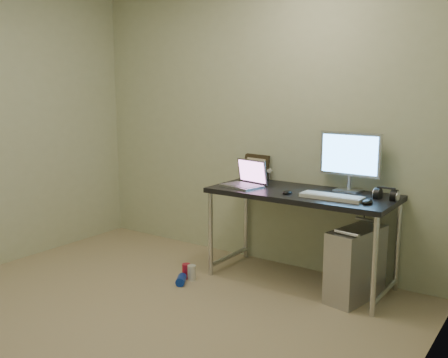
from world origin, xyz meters
TOP-DOWN VIEW (x-y plane):
  - floor at (0.00, 0.00)m, footprint 3.50×3.50m
  - wall_back at (0.00, 1.75)m, footprint 3.50×0.02m
  - wall_right at (1.75, 0.00)m, footprint 0.02×3.50m
  - desk at (0.63, 1.43)m, footprint 1.45×0.64m
  - tower_computer at (1.11, 1.38)m, footprint 0.32×0.55m
  - cable_a at (1.06, 1.70)m, footprint 0.01×0.16m
  - cable_b at (1.15, 1.68)m, footprint 0.02×0.11m
  - can_red at (-0.18, 0.98)m, footprint 0.09×0.09m
  - can_white at (-0.12, 0.97)m, footprint 0.09×0.09m
  - can_blue at (-0.13, 0.85)m, footprint 0.13×0.15m
  - laptop at (0.15, 1.37)m, footprint 0.36×0.32m
  - monitor at (0.93, 1.65)m, footprint 0.49×0.15m
  - keyboard at (0.93, 1.32)m, footprint 0.46×0.16m
  - mouse_right at (1.20, 1.30)m, footprint 0.08×0.12m
  - mouse_left at (0.58, 1.29)m, footprint 0.07×0.11m
  - headphones at (1.26, 1.52)m, footprint 0.16×0.10m
  - picture_frame at (0.04, 1.72)m, footprint 0.28×0.12m
  - webcam at (0.19, 1.70)m, footprint 0.04×0.03m

SIDE VIEW (x-z plane):
  - floor at x=0.00m, z-range 0.00..0.00m
  - can_blue at x=-0.13m, z-range 0.00..0.07m
  - can_red at x=-0.18m, z-range 0.00..0.12m
  - can_white at x=-0.12m, z-range 0.00..0.12m
  - tower_computer at x=1.11m, z-range -0.02..0.55m
  - cable_b at x=1.15m, z-range 0.02..0.74m
  - cable_a at x=1.06m, z-range 0.06..0.74m
  - desk at x=0.63m, z-range 0.29..1.04m
  - keyboard at x=0.93m, z-range 0.75..0.78m
  - mouse_left at x=0.58m, z-range 0.75..0.79m
  - mouse_right at x=1.20m, z-range 0.75..0.79m
  - headphones at x=1.26m, z-range 0.72..0.84m
  - laptop at x=0.15m, z-range 0.69..0.91m
  - webcam at x=0.19m, z-range 0.78..0.88m
  - picture_frame at x=0.04m, z-range 0.75..0.97m
  - monitor at x=0.93m, z-range 0.79..1.25m
  - wall_back at x=0.00m, z-range 0.00..2.50m
  - wall_right at x=1.75m, z-range 0.00..2.50m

